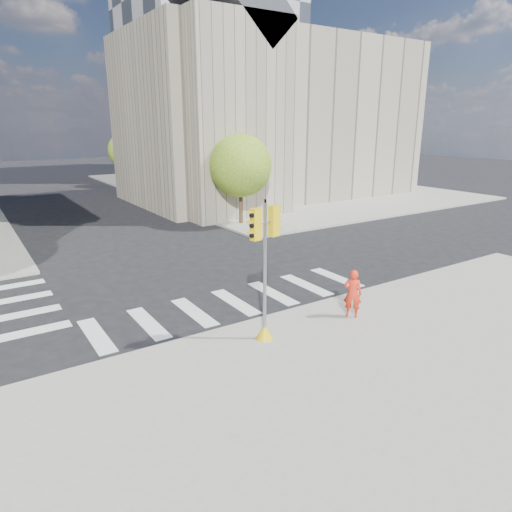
{
  "coord_description": "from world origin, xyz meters",
  "views": [
    {
      "loc": [
        -8.62,
        -16.54,
        6.85
      ],
      "look_at": [
        0.24,
        -2.99,
        2.1
      ],
      "focal_mm": 32.0,
      "sensor_mm": 36.0,
      "label": 1
    }
  ],
  "objects": [
    {
      "name": "traffic_signal",
      "position": [
        -1.07,
        -5.5,
        2.07
      ],
      "size": [
        1.08,
        0.56,
        4.53
      ],
      "rotation": [
        0.0,
        0.0,
        0.18
      ],
      "color": "#DEB70B",
      "rests_on": "sidewalk_near"
    },
    {
      "name": "office_tower",
      "position": [
        22.0,
        42.0,
        15.0
      ],
      "size": [
        20.0,
        18.0,
        30.0
      ],
      "primitive_type": "cube",
      "color": "#9EA0A3",
      "rests_on": "ground"
    },
    {
      "name": "lamp_far",
      "position": [
        8.0,
        28.0,
        4.58
      ],
      "size": [
        0.35,
        0.18,
        8.11
      ],
      "color": "black",
      "rests_on": "sidewalk_far_right"
    },
    {
      "name": "tree_re_far",
      "position": [
        7.5,
        34.0,
        3.87
      ],
      "size": [
        4.0,
        4.0,
        5.88
      ],
      "color": "#382616",
      "rests_on": "ground"
    },
    {
      "name": "tree_re_near",
      "position": [
        7.5,
        10.0,
        4.05
      ],
      "size": [
        4.2,
        4.2,
        6.16
      ],
      "color": "#382616",
      "rests_on": "ground"
    },
    {
      "name": "sidewalk_far_right",
      "position": [
        20.0,
        26.0,
        0.07
      ],
      "size": [
        28.0,
        40.0,
        0.15
      ],
      "primitive_type": "cube",
      "color": "gray",
      "rests_on": "ground"
    },
    {
      "name": "civic_building",
      "position": [
        15.59,
        19.12,
        7.26
      ],
      "size": [
        26.0,
        16.0,
        19.39
      ],
      "color": "gray",
      "rests_on": "ground"
    },
    {
      "name": "ground",
      "position": [
        0.0,
        0.0,
        0.0
      ],
      "size": [
        160.0,
        160.0,
        0.0
      ],
      "primitive_type": "plane",
      "color": "black",
      "rests_on": "ground"
    },
    {
      "name": "photographer",
      "position": [
        2.53,
        -5.76,
        1.03
      ],
      "size": [
        0.73,
        0.76,
        1.75
      ],
      "primitive_type": "imported",
      "rotation": [
        0.0,
        0.0,
        2.26
      ],
      "color": "red",
      "rests_on": "sidewalk_near"
    },
    {
      "name": "lamp_near",
      "position": [
        8.0,
        14.0,
        4.58
      ],
      "size": [
        0.35,
        0.18,
        8.11
      ],
      "color": "black",
      "rests_on": "sidewalk_far_right"
    },
    {
      "name": "sidewalk_near",
      "position": [
        0.0,
        -11.0,
        0.07
      ],
      "size": [
        30.0,
        14.0,
        0.15
      ],
      "primitive_type": "cube",
      "color": "gray",
      "rests_on": "ground"
    },
    {
      "name": "tree_re_mid",
      "position": [
        7.5,
        22.0,
        4.35
      ],
      "size": [
        4.6,
        4.6,
        6.66
      ],
      "color": "#382616",
      "rests_on": "ground"
    }
  ]
}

